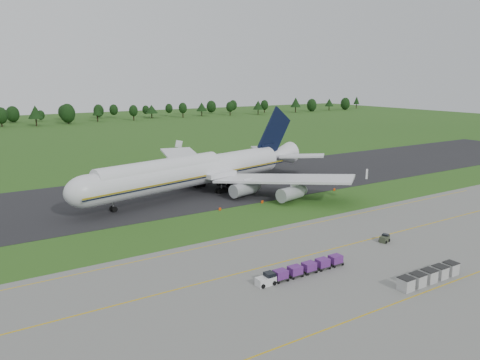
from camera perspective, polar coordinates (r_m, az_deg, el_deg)
ground at (r=92.19m, az=-0.22°, el=-4.82°), size 600.00×600.00×0.00m
apron at (r=67.69m, az=15.60°, el=-11.88°), size 300.00×52.00×0.06m
taxiway at (r=116.01m, az=-7.58°, el=-1.28°), size 300.00×40.00×0.08m
apron_markings at (r=72.10m, az=11.43°, el=-10.08°), size 300.00×30.20×0.01m
tree_line at (r=296.00m, az=-24.78°, el=7.26°), size 524.74×23.16×11.77m
aircraft at (r=111.89m, az=-5.35°, el=1.16°), size 69.45×65.85×19.46m
baggage_train at (r=67.51m, az=7.37°, el=-10.78°), size 15.02×1.59×1.53m
utility_cart at (r=83.34m, az=17.21°, el=-6.90°), size 2.13×1.65×1.03m
uld_row at (r=69.83m, az=22.06°, el=-10.77°), size 11.38×1.78×1.76m
edge_markers at (r=106.85m, az=5.10°, el=-2.29°), size 32.89×0.30×0.60m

